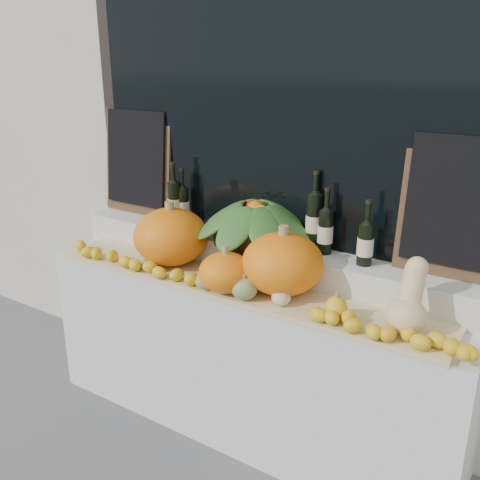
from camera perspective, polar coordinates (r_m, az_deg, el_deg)
name	(u,v)px	position (r m, az deg, el deg)	size (l,w,h in m)	color
display_sill	(248,355)	(2.94, 0.81, -12.17)	(2.30, 0.55, 0.88)	silver
rear_tier	(263,257)	(2.82, 2.46, -1.77)	(2.30, 0.25, 0.16)	silver
straw_bedding	(235,286)	(2.63, -0.59, -4.98)	(2.10, 0.32, 0.03)	tan
pumpkin_left	(171,236)	(2.86, -7.39, 0.39)	(0.40, 0.40, 0.30)	orange
pumpkin_right	(283,264)	(2.50, 4.56, -2.52)	(0.38, 0.38, 0.29)	orange
pumpkin_center	(225,272)	(2.52, -1.57, -3.46)	(0.26, 0.26, 0.19)	orange
butternut_squash	(409,304)	(2.27, 17.57, -6.51)	(0.16, 0.22, 0.30)	#E8C488
decorative_gourds	(230,284)	(2.51, -1.05, -4.68)	(1.17, 0.16, 0.15)	#335C1B
lemon_heap	(222,286)	(2.53, -1.96, -4.93)	(2.20, 0.16, 0.06)	gold
produce_bowl	(256,222)	(2.77, 1.69, 1.97)	(0.67, 0.67, 0.23)	black
wine_bottle_far_left	(174,203)	(3.05, -7.03, 3.93)	(0.08, 0.08, 0.37)	black
wine_bottle_near_left	(183,206)	(3.06, -6.14, 3.67)	(0.08, 0.08, 0.33)	black
wine_bottle_tall	(314,221)	(2.69, 7.91, 2.05)	(0.08, 0.08, 0.40)	black
wine_bottle_near_right	(325,231)	(2.64, 9.10, 0.96)	(0.08, 0.08, 0.33)	black
wine_bottle_far_right	(365,243)	(2.54, 13.23, -0.36)	(0.08, 0.08, 0.31)	black
chalkboard_left	(137,161)	(3.30, -10.95, 8.31)	(0.50, 0.09, 0.62)	#4C331E
chalkboard_right	(459,206)	(2.45, 22.30, 3.38)	(0.50, 0.09, 0.62)	#4C331E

